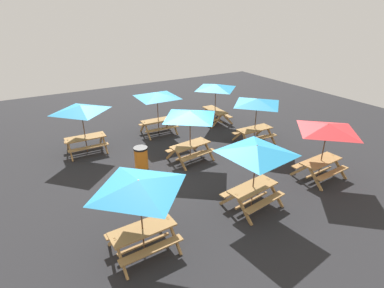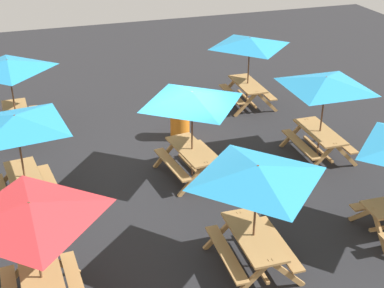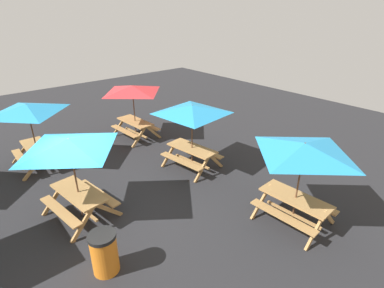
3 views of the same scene
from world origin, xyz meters
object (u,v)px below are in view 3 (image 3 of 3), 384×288
at_px(picnic_table_1, 192,114).
at_px(picnic_table_4, 28,113).
at_px(picnic_table_6, 133,93).
at_px(picnic_table_0, 70,150).
at_px(picnic_table_5, 303,155).
at_px(trash_bin_orange, 104,253).

relative_size(picnic_table_1, picnic_table_4, 1.20).
distance_m(picnic_table_1, picnic_table_6, 3.61).
relative_size(picnic_table_0, picnic_table_1, 0.83).
xyz_separation_m(picnic_table_4, picnic_table_5, (-7.63, -4.19, 0.00)).
bearing_deg(picnic_table_5, picnic_table_1, -1.04).
distance_m(picnic_table_0, picnic_table_6, 5.41).
bearing_deg(picnic_table_5, picnic_table_4, 26.32).
height_order(picnic_table_6, trash_bin_orange, picnic_table_6).
relative_size(picnic_table_5, picnic_table_6, 1.00).
xyz_separation_m(picnic_table_0, trash_bin_orange, (-2.19, 0.34, -1.49)).
height_order(picnic_table_4, trash_bin_orange, picnic_table_4).
xyz_separation_m(picnic_table_0, picnic_table_4, (3.75, 0.03, 0.00)).
relative_size(picnic_table_0, picnic_table_5, 1.00).
xyz_separation_m(picnic_table_1, picnic_table_5, (-4.00, -0.10, 0.00)).
bearing_deg(picnic_table_6, picnic_table_0, 129.91).
bearing_deg(picnic_table_4, picnic_table_5, -150.11).
bearing_deg(picnic_table_0, picnic_table_5, -140.80).
relative_size(picnic_table_0, trash_bin_orange, 2.38).
distance_m(picnic_table_5, picnic_table_6, 7.61).
xyz_separation_m(picnic_table_5, trash_bin_orange, (1.70, 4.50, -1.49)).
height_order(picnic_table_5, trash_bin_orange, picnic_table_5).
xyz_separation_m(picnic_table_6, trash_bin_orange, (-5.90, 4.27, -1.49)).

